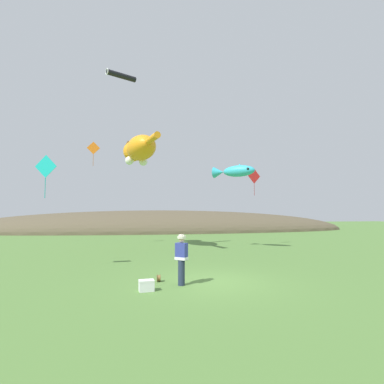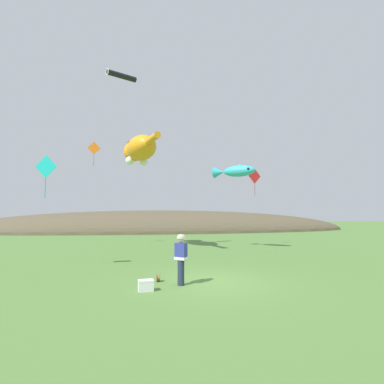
# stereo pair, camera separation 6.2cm
# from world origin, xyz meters

# --- Properties ---
(ground_plane) EXTENTS (120.00, 120.00, 0.00)m
(ground_plane) POSITION_xyz_m (0.00, 0.00, 0.00)
(ground_plane) COLOR #517A38
(distant_hill_ridge) EXTENTS (52.90, 13.66, 5.50)m
(distant_hill_ridge) POSITION_xyz_m (0.00, 29.82, 0.00)
(distant_hill_ridge) COLOR brown
(distant_hill_ridge) RESTS_ON ground
(festival_attendant) EXTENTS (0.49, 0.47, 1.77)m
(festival_attendant) POSITION_xyz_m (-1.11, -0.28, 0.95)
(festival_attendant) COLOR #232D47
(festival_attendant) RESTS_ON ground
(kite_spool) EXTENTS (0.12, 0.27, 0.27)m
(kite_spool) POSITION_xyz_m (-1.86, 0.40, 0.13)
(kite_spool) COLOR olive
(kite_spool) RESTS_ON ground
(picnic_cooler) EXTENTS (0.53, 0.39, 0.36)m
(picnic_cooler) POSITION_xyz_m (-2.33, -0.84, 0.18)
(picnic_cooler) COLOR white
(picnic_cooler) RESTS_ON ground
(kite_giant_cat) EXTENTS (2.74, 6.48, 2.01)m
(kite_giant_cat) POSITION_xyz_m (-2.71, 10.48, 7.01)
(kite_giant_cat) COLOR orange
(kite_fish_windsock) EXTENTS (2.84, 2.45, 0.91)m
(kite_fish_windsock) POSITION_xyz_m (3.76, 8.78, 5.37)
(kite_fish_windsock) COLOR #33B2CC
(kite_tube_streamer) EXTENTS (2.01, 1.31, 0.44)m
(kite_tube_streamer) POSITION_xyz_m (-3.97, 9.11, 11.69)
(kite_tube_streamer) COLOR black
(kite_diamond_orange) EXTENTS (0.98, 0.08, 1.88)m
(kite_diamond_orange) POSITION_xyz_m (-6.18, 12.61, 7.41)
(kite_diamond_orange) COLOR orange
(kite_diamond_teal) EXTENTS (0.99, 0.29, 1.92)m
(kite_diamond_teal) POSITION_xyz_m (-6.72, 3.16, 4.57)
(kite_diamond_teal) COLOR #19BFBF
(kite_diamond_red) EXTENTS (1.11, 0.38, 2.06)m
(kite_diamond_red) POSITION_xyz_m (5.91, 10.58, 5.26)
(kite_diamond_red) COLOR red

